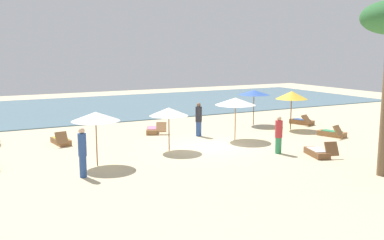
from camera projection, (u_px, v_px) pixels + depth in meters
name	position (u px, v px, depth m)	size (l,w,h in m)	color
ground_plane	(215.00, 146.00, 21.77)	(60.00, 60.00, 0.00)	beige
ocean_water	(111.00, 106.00, 36.64)	(48.00, 16.00, 0.06)	slate
umbrella_0	(254.00, 92.00, 27.58)	(1.95, 1.95, 2.21)	brown
umbrella_1	(236.00, 101.00, 22.99)	(2.13, 2.13, 2.25)	olive
umbrella_2	(169.00, 112.00, 20.54)	(1.82, 1.82, 2.06)	brown
umbrella_3	(292.00, 95.00, 25.98)	(1.87, 1.87, 2.30)	brown
umbrella_4	(96.00, 116.00, 17.83)	(1.97, 1.97, 2.25)	brown
lounger_0	(61.00, 141.00, 22.19)	(0.80, 1.69, 0.75)	olive
lounger_2	(318.00, 152.00, 19.73)	(1.05, 1.74, 0.74)	brown
lounger_3	(332.00, 133.00, 24.15)	(1.08, 1.76, 0.72)	olive
lounger_4	(153.00, 130.00, 25.18)	(1.26, 1.79, 0.67)	olive
lounger_5	(302.00, 122.00, 28.05)	(1.09, 1.79, 0.69)	brown
person_0	(279.00, 135.00, 20.16)	(0.42, 0.42, 1.73)	#338C59
person_1	(199.00, 119.00, 24.17)	(0.50, 0.50, 1.85)	#2D4C8C
person_2	(82.00, 152.00, 16.37)	(0.32, 0.32, 1.90)	#2D4C8C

